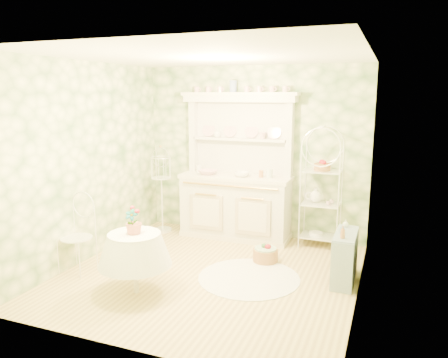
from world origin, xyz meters
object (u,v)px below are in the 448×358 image
(floor_basket, at_px, (265,255))
(kitchen_dresser, at_px, (236,167))
(side_shelf, at_px, (345,256))
(round_table, at_px, (135,264))
(birdcage_stand, at_px, (162,192))
(cafe_chair, at_px, (76,235))
(bakers_rack, at_px, (321,185))

(floor_basket, bearing_deg, kitchen_dresser, 131.08)
(side_shelf, relative_size, round_table, 1.05)
(side_shelf, bearing_deg, birdcage_stand, 155.13)
(kitchen_dresser, height_order, cafe_chair, kitchen_dresser)
(floor_basket, bearing_deg, side_shelf, -13.36)
(round_table, xyz_separation_m, birdcage_stand, (-0.85, 2.15, 0.31))
(birdcage_stand, bearing_deg, floor_basket, -19.43)
(kitchen_dresser, distance_m, round_table, 2.47)
(bakers_rack, bearing_deg, kitchen_dresser, -176.48)
(round_table, distance_m, birdcage_stand, 2.34)
(side_shelf, bearing_deg, round_table, -159.01)
(cafe_chair, height_order, birdcage_stand, birdcage_stand)
(kitchen_dresser, bearing_deg, side_shelf, -31.37)
(round_table, relative_size, floor_basket, 2.36)
(round_table, height_order, cafe_chair, cafe_chair)
(side_shelf, bearing_deg, cafe_chair, -171.48)
(kitchen_dresser, height_order, floor_basket, kitchen_dresser)
(bakers_rack, xyz_separation_m, birdcage_stand, (-2.57, -0.23, -0.28))
(round_table, distance_m, cafe_chair, 1.08)
(kitchen_dresser, height_order, birdcage_stand, kitchen_dresser)
(cafe_chair, relative_size, floor_basket, 3.25)
(side_shelf, height_order, round_table, round_table)
(bakers_rack, height_order, birdcage_stand, bakers_rack)
(round_table, height_order, birdcage_stand, birdcage_stand)
(cafe_chair, bearing_deg, floor_basket, 30.91)
(kitchen_dresser, distance_m, birdcage_stand, 1.34)
(side_shelf, relative_size, cafe_chair, 0.76)
(cafe_chair, height_order, floor_basket, cafe_chair)
(side_shelf, distance_m, birdcage_stand, 3.22)
(side_shelf, height_order, birdcage_stand, birdcage_stand)
(kitchen_dresser, height_order, side_shelf, kitchen_dresser)
(bakers_rack, height_order, cafe_chair, bakers_rack)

